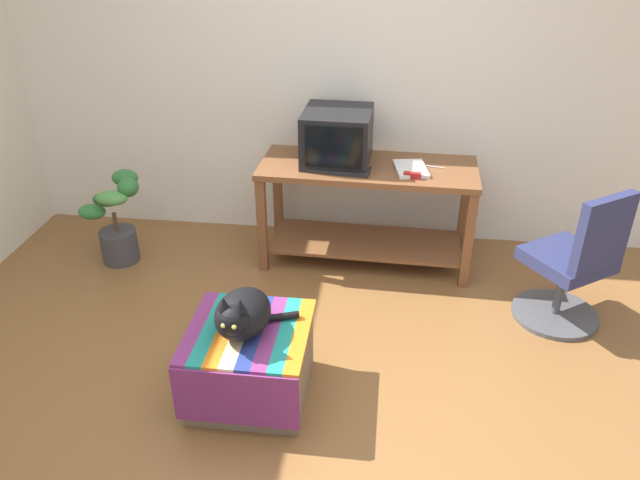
# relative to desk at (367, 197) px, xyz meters

# --- Properties ---
(ground_plane) EXTENTS (14.00, 14.00, 0.00)m
(ground_plane) POSITION_rel_desk_xyz_m (-0.21, -1.60, -0.49)
(ground_plane) COLOR brown
(back_wall) EXTENTS (8.00, 0.10, 2.60)m
(back_wall) POSITION_rel_desk_xyz_m (-0.21, 0.45, 0.81)
(back_wall) COLOR silver
(back_wall) RESTS_ON ground_plane
(desk) EXTENTS (1.46, 0.62, 0.72)m
(desk) POSITION_rel_desk_xyz_m (0.00, 0.00, 0.00)
(desk) COLOR brown
(desk) RESTS_ON ground_plane
(tv_monitor) EXTENTS (0.45, 0.49, 0.35)m
(tv_monitor) POSITION_rel_desk_xyz_m (-0.21, 0.05, 0.40)
(tv_monitor) COLOR black
(tv_monitor) RESTS_ON desk
(keyboard) EXTENTS (0.41, 0.19, 0.02)m
(keyboard) POSITION_rel_desk_xyz_m (-0.18, -0.12, 0.24)
(keyboard) COLOR black
(keyboard) RESTS_ON desk
(book) EXTENTS (0.24, 0.32, 0.02)m
(book) POSITION_rel_desk_xyz_m (0.28, -0.05, 0.24)
(book) COLOR white
(book) RESTS_ON desk
(ottoman_with_blanket) EXTENTS (0.60, 0.61, 0.41)m
(ottoman_with_blanket) POSITION_rel_desk_xyz_m (-0.50, -1.44, -0.28)
(ottoman_with_blanket) COLOR #7A664C
(ottoman_with_blanket) RESTS_ON ground_plane
(cat) EXTENTS (0.40, 0.40, 0.28)m
(cat) POSITION_rel_desk_xyz_m (-0.52, -1.47, 0.03)
(cat) COLOR black
(cat) RESTS_ON ottoman_with_blanket
(potted_plant) EXTENTS (0.41, 0.35, 0.65)m
(potted_plant) POSITION_rel_desk_xyz_m (-1.71, -0.24, -0.19)
(potted_plant) COLOR #3D3D42
(potted_plant) RESTS_ON ground_plane
(office_chair) EXTENTS (0.58, 0.58, 0.89)m
(office_chair) POSITION_rel_desk_xyz_m (1.24, -0.60, -0.10)
(office_chair) COLOR #4C4C51
(office_chair) RESTS_ON ground_plane
(stapler) EXTENTS (0.11, 0.05, 0.04)m
(stapler) POSITION_rel_desk_xyz_m (0.29, -0.18, 0.25)
(stapler) COLOR #A31E1E
(stapler) RESTS_ON desk
(pen) EXTENTS (0.14, 0.04, 0.01)m
(pen) POSITION_rel_desk_xyz_m (0.43, 0.02, 0.23)
(pen) COLOR #B7B7BC
(pen) RESTS_ON desk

